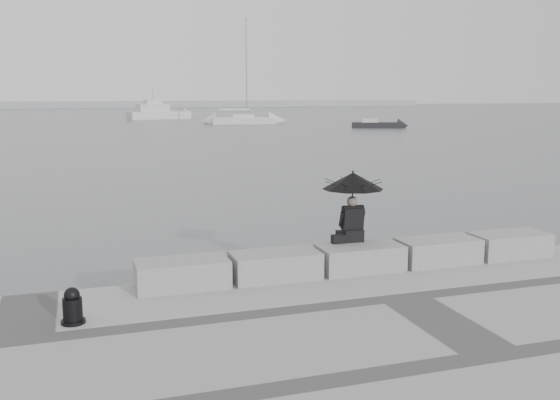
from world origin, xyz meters
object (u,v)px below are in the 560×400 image
object	(u,v)px
sailboat_right	(243,120)
small_motorboat	(377,125)
motor_cruiser	(159,113)
seated_person	(353,190)
mooring_bollard	(73,309)

from	to	relation	value
sailboat_right	small_motorboat	distance (m)	17.64
motor_cruiser	sailboat_right	bearing A→B (deg)	-78.36
seated_person	motor_cruiser	size ratio (longest dim) A/B	0.15
sailboat_right	motor_cruiser	world-z (taller)	sailboat_right
seated_person	small_motorboat	distance (m)	58.10
mooring_bollard	sailboat_right	world-z (taller)	sailboat_right
sailboat_right	motor_cruiser	xyz separation A→B (m)	(-8.15, 17.43, 0.37)
seated_person	small_motorboat	world-z (taller)	seated_person
seated_person	mooring_bollard	world-z (taller)	seated_person
seated_person	motor_cruiser	xyz separation A→B (m)	(6.66, 82.06, -1.12)
mooring_bollard	motor_cruiser	world-z (taller)	motor_cruiser
sailboat_right	mooring_bollard	bearing A→B (deg)	-96.70
seated_person	mooring_bollard	distance (m)	5.60
seated_person	sailboat_right	size ratio (longest dim) A/B	0.11
motor_cruiser	small_motorboat	world-z (taller)	motor_cruiser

